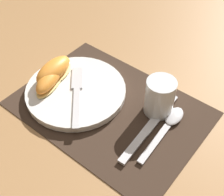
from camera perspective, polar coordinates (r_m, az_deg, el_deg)
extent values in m
plane|color=#A37547|center=(0.72, -0.43, -1.93)|extent=(3.00, 3.00, 0.00)
cube|color=#38281E|center=(0.72, -0.43, -1.82)|extent=(0.42, 0.30, 0.00)
cylinder|color=white|center=(0.75, -6.62, 1.29)|extent=(0.24, 0.24, 0.02)
cylinder|color=silver|center=(0.69, 8.72, 0.22)|extent=(0.07, 0.07, 0.09)
cylinder|color=yellow|center=(0.71, 8.47, -1.39)|extent=(0.05, 0.05, 0.03)
cube|color=silver|center=(0.64, 3.90, -9.02)|extent=(0.02, 0.09, 0.01)
cube|color=silver|center=(0.71, 8.82, -2.86)|extent=(0.03, 0.14, 0.01)
cube|color=silver|center=(0.66, 7.76, -8.23)|extent=(0.02, 0.12, 0.01)
ellipsoid|color=silver|center=(0.71, 11.32, -3.28)|extent=(0.04, 0.06, 0.01)
cube|color=silver|center=(0.70, -6.55, -1.77)|extent=(0.09, 0.10, 0.00)
cube|color=silver|center=(0.76, -6.36, 3.65)|extent=(0.07, 0.07, 0.00)
ellipsoid|color=#F4DB84|center=(0.78, -10.49, 4.15)|extent=(0.07, 0.12, 0.01)
ellipsoid|color=orange|center=(0.77, -10.65, 5.07)|extent=(0.06, 0.11, 0.04)
ellipsoid|color=#F4DB84|center=(0.76, -11.10, 3.06)|extent=(0.09, 0.13, 0.01)
ellipsoid|color=orange|center=(0.75, -11.25, 3.82)|extent=(0.08, 0.13, 0.03)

